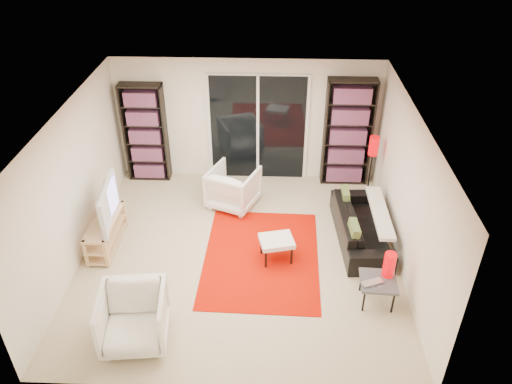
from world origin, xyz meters
TOP-DOWN VIEW (x-y plane):
  - floor at (0.00, 0.00)m, footprint 5.00×5.00m
  - wall_back at (0.00, 2.50)m, footprint 5.00×0.02m
  - wall_front at (0.00, -2.50)m, footprint 5.00×0.02m
  - wall_left at (-2.50, 0.00)m, footprint 0.02×5.00m
  - wall_right at (2.50, 0.00)m, footprint 0.02×5.00m
  - ceiling at (0.00, 0.00)m, footprint 5.00×5.00m
  - sliding_door at (0.20, 2.46)m, footprint 1.92×0.08m
  - bookshelf_left at (-1.95, 2.33)m, footprint 0.80×0.30m
  - bookshelf_right at (1.90, 2.33)m, footprint 0.90×0.30m
  - tv_stand at (-2.19, 0.15)m, footprint 0.37×1.16m
  - tv at (-2.17, 0.15)m, footprint 0.27×1.13m
  - rug at (0.35, -0.08)m, footprint 1.86×2.48m
  - sofa at (1.98, 0.46)m, footprint 0.85×1.93m
  - armchair_back at (-0.21, 1.40)m, footprint 1.05×1.06m
  - armchair_front at (-1.24, -1.79)m, footprint 0.93×0.95m
  - ottoman at (0.59, -0.10)m, footprint 0.60×0.53m
  - side_table at (2.01, -0.97)m, footprint 0.52×0.52m
  - laptop at (1.93, -1.07)m, footprint 0.36×0.30m
  - table_lamp at (2.15, -0.86)m, footprint 0.17×0.17m
  - floor_lamp at (2.28, 1.70)m, footprint 0.19×0.19m

SIDE VIEW (x-z plane):
  - floor at x=0.00m, z-range 0.00..0.00m
  - rug at x=0.35m, z-range 0.00..0.01m
  - tv_stand at x=-2.19m, z-range 0.01..0.51m
  - sofa at x=1.98m, z-range 0.00..0.55m
  - ottoman at x=0.59m, z-range 0.14..0.54m
  - side_table at x=2.01m, z-range 0.16..0.56m
  - armchair_back at x=-0.21m, z-range 0.00..0.75m
  - armchair_front at x=-1.24m, z-range 0.00..0.78m
  - laptop at x=1.93m, z-range 0.40..0.42m
  - table_lamp at x=2.15m, z-range 0.40..0.78m
  - tv at x=-2.17m, z-range 0.50..1.15m
  - floor_lamp at x=2.28m, z-range 0.33..1.62m
  - bookshelf_left at x=-1.95m, z-range 0.00..1.95m
  - sliding_door at x=0.20m, z-range -0.03..2.13m
  - bookshelf_right at x=1.90m, z-range 0.00..2.10m
  - wall_back at x=0.00m, z-range 0.00..2.40m
  - wall_front at x=0.00m, z-range 0.00..2.40m
  - wall_left at x=-2.50m, z-range 0.00..2.40m
  - wall_right at x=2.50m, z-range 0.00..2.40m
  - ceiling at x=0.00m, z-range 2.39..2.41m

